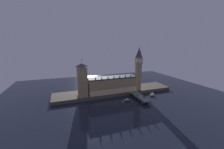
{
  "coord_description": "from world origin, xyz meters",
  "views": [
    {
      "loc": [
        -88.2,
        -189.82,
        88.94
      ],
      "look_at": [
        -12.14,
        20.0,
        40.15
      ],
      "focal_mm": 22.0,
      "sensor_mm": 36.0,
      "label": 1
    }
  ],
  "objects_px": {
    "victoria_tower": "(82,80)",
    "boat_upstream": "(127,100)",
    "street_lamp_far": "(133,91)",
    "boat_downstream": "(152,95)",
    "car_northbound_lead": "(138,95)",
    "pedestrian_far_rail": "(133,94)",
    "car_southbound_trail": "(140,94)",
    "clock_tower": "(139,67)",
    "pedestrian_mid_walk": "(142,95)",
    "street_lamp_near": "(142,97)",
    "pedestrian_near_rail": "(140,98)",
    "car_southbound_lead": "(144,97)"
  },
  "relations": [
    {
      "from": "victoria_tower",
      "to": "boat_upstream",
      "type": "distance_m",
      "value": 79.09
    },
    {
      "from": "victoria_tower",
      "to": "street_lamp_far",
      "type": "xyz_separation_m",
      "value": [
        82.08,
        -19.3,
        -22.78
      ]
    },
    {
      "from": "boat_upstream",
      "to": "boat_downstream",
      "type": "xyz_separation_m",
      "value": [
        52.57,
        5.61,
        0.46
      ]
    },
    {
      "from": "victoria_tower",
      "to": "car_northbound_lead",
      "type": "bearing_deg",
      "value": -19.92
    },
    {
      "from": "pedestrian_far_rail",
      "to": "street_lamp_far",
      "type": "relative_size",
      "value": 0.26
    },
    {
      "from": "victoria_tower",
      "to": "car_southbound_trail",
      "type": "distance_m",
      "value": 99.07
    },
    {
      "from": "car_northbound_lead",
      "to": "clock_tower",
      "type": "bearing_deg",
      "value": 59.53
    },
    {
      "from": "clock_tower",
      "to": "pedestrian_mid_walk",
      "type": "distance_m",
      "value": 50.78
    },
    {
      "from": "pedestrian_far_rail",
      "to": "boat_upstream",
      "type": "xyz_separation_m",
      "value": [
        -17.7,
        -11.02,
        -5.41
      ]
    },
    {
      "from": "street_lamp_near",
      "to": "boat_downstream",
      "type": "xyz_separation_m",
      "value": [
        35.27,
        21.73,
        -8.03
      ]
    },
    {
      "from": "pedestrian_near_rail",
      "to": "street_lamp_far",
      "type": "relative_size",
      "value": 0.23
    },
    {
      "from": "street_lamp_far",
      "to": "boat_upstream",
      "type": "bearing_deg",
      "value": -142.42
    },
    {
      "from": "clock_tower",
      "to": "street_lamp_near",
      "type": "relative_size",
      "value": 12.38
    },
    {
      "from": "clock_tower",
      "to": "pedestrian_far_rail",
      "type": "xyz_separation_m",
      "value": [
        -19.27,
        -18.36,
        -41.44
      ]
    },
    {
      "from": "car_northbound_lead",
      "to": "pedestrian_mid_walk",
      "type": "relative_size",
      "value": 2.57
    },
    {
      "from": "car_northbound_lead",
      "to": "pedestrian_far_rail",
      "type": "distance_m",
      "value": 9.83
    },
    {
      "from": "street_lamp_far",
      "to": "pedestrian_near_rail",
      "type": "bearing_deg",
      "value": -89.08
    },
    {
      "from": "car_southbound_lead",
      "to": "boat_upstream",
      "type": "xyz_separation_m",
      "value": [
        -26.56,
        8.37,
        -5.16
      ]
    },
    {
      "from": "pedestrian_near_rail",
      "to": "pedestrian_mid_walk",
      "type": "bearing_deg",
      "value": 46.92
    },
    {
      "from": "victoria_tower",
      "to": "boat_downstream",
      "type": "height_order",
      "value": "victoria_tower"
    },
    {
      "from": "victoria_tower",
      "to": "car_southbound_lead",
      "type": "height_order",
      "value": "victoria_tower"
    },
    {
      "from": "street_lamp_far",
      "to": "boat_downstream",
      "type": "relative_size",
      "value": 0.63
    },
    {
      "from": "car_southbound_trail",
      "to": "car_northbound_lead",
      "type": "bearing_deg",
      "value": -152.3
    },
    {
      "from": "pedestrian_mid_walk",
      "to": "pedestrian_near_rail",
      "type": "bearing_deg",
      "value": -133.08
    },
    {
      "from": "pedestrian_near_rail",
      "to": "street_lamp_far",
      "type": "height_order",
      "value": "street_lamp_far"
    },
    {
      "from": "victoria_tower",
      "to": "car_southbound_lead",
      "type": "bearing_deg",
      "value": -24.16
    },
    {
      "from": "clock_tower",
      "to": "victoria_tower",
      "type": "distance_m",
      "value": 102.95
    },
    {
      "from": "victoria_tower",
      "to": "street_lamp_far",
      "type": "relative_size",
      "value": 8.72
    },
    {
      "from": "car_northbound_lead",
      "to": "street_lamp_near",
      "type": "xyz_separation_m",
      "value": [
        -3.35,
        -17.78,
        3.43
      ]
    },
    {
      "from": "clock_tower",
      "to": "car_northbound_lead",
      "type": "xyz_separation_m",
      "value": [
        -16.32,
        -27.73,
        -41.79
      ]
    },
    {
      "from": "victoria_tower",
      "to": "pedestrian_mid_walk",
      "type": "distance_m",
      "value": 102.81
    },
    {
      "from": "car_northbound_lead",
      "to": "pedestrian_far_rail",
      "type": "xyz_separation_m",
      "value": [
        -2.95,
        9.37,
        0.34
      ]
    },
    {
      "from": "car_southbound_trail",
      "to": "street_lamp_near",
      "type": "bearing_deg",
      "value": -113.92
    },
    {
      "from": "pedestrian_far_rail",
      "to": "boat_downstream",
      "type": "bearing_deg",
      "value": -8.83
    },
    {
      "from": "pedestrian_mid_walk",
      "to": "street_lamp_near",
      "type": "height_order",
      "value": "street_lamp_near"
    },
    {
      "from": "car_southbound_trail",
      "to": "boat_upstream",
      "type": "distance_m",
      "value": 27.48
    },
    {
      "from": "car_southbound_lead",
      "to": "car_northbound_lead",
      "type": "bearing_deg",
      "value": 120.51
    },
    {
      "from": "clock_tower",
      "to": "street_lamp_far",
      "type": "distance_m",
      "value": 45.78
    },
    {
      "from": "pedestrian_mid_walk",
      "to": "boat_downstream",
      "type": "distance_m",
      "value": 23.97
    },
    {
      "from": "pedestrian_far_rail",
      "to": "street_lamp_near",
      "type": "distance_m",
      "value": 27.32
    },
    {
      "from": "street_lamp_far",
      "to": "pedestrian_far_rail",
      "type": "bearing_deg",
      "value": -80.11
    },
    {
      "from": "boat_downstream",
      "to": "pedestrian_near_rail",
      "type": "bearing_deg",
      "value": -153.89
    },
    {
      "from": "clock_tower",
      "to": "car_northbound_lead",
      "type": "bearing_deg",
      "value": -120.47
    },
    {
      "from": "car_southbound_trail",
      "to": "street_lamp_far",
      "type": "relative_size",
      "value": 0.61
    },
    {
      "from": "clock_tower",
      "to": "car_southbound_lead",
      "type": "xyz_separation_m",
      "value": [
        -10.41,
        -37.75,
        -41.69
      ]
    },
    {
      "from": "clock_tower",
      "to": "car_northbound_lead",
      "type": "distance_m",
      "value": 52.74
    },
    {
      "from": "pedestrian_far_rail",
      "to": "boat_upstream",
      "type": "distance_m",
      "value": 21.54
    },
    {
      "from": "car_northbound_lead",
      "to": "pedestrian_near_rail",
      "type": "bearing_deg",
      "value": -102.67
    },
    {
      "from": "car_southbound_trail",
      "to": "pedestrian_far_rail",
      "type": "xyz_separation_m",
      "value": [
        -8.86,
        6.27,
        0.23
      ]
    },
    {
      "from": "street_lamp_far",
      "to": "clock_tower",
      "type": "bearing_deg",
      "value": 39.25
    }
  ]
}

